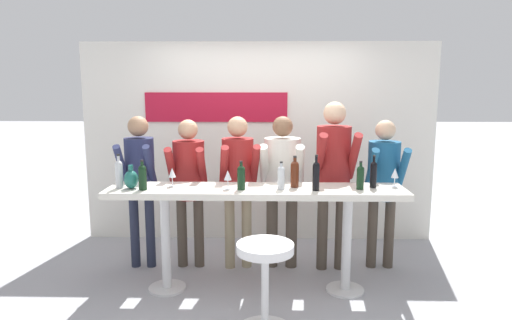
# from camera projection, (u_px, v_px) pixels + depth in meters

# --- Properties ---
(ground_plane) EXTENTS (40.00, 40.00, 0.00)m
(ground_plane) POSITION_uv_depth(u_px,v_px,m) (256.00, 290.00, 4.40)
(ground_plane) COLOR #9E9EA3
(back_wall) EXTENTS (4.37, 0.12, 2.47)m
(back_wall) POSITION_uv_depth(u_px,v_px,m) (258.00, 142.00, 5.73)
(back_wall) COLOR silver
(back_wall) RESTS_ON ground_plane
(tasting_table) EXTENTS (2.77, 0.51, 1.01)m
(tasting_table) POSITION_uv_depth(u_px,v_px,m) (256.00, 204.00, 4.26)
(tasting_table) COLOR silver
(tasting_table) RESTS_ON ground_plane
(bar_stool) EXTENTS (0.47, 0.47, 0.74)m
(bar_stool) POSITION_uv_depth(u_px,v_px,m) (265.00, 274.00, 3.56)
(bar_stool) COLOR silver
(bar_stool) RESTS_ON ground_plane
(person_far_left) EXTENTS (0.37, 0.49, 1.64)m
(person_far_left) POSITION_uv_depth(u_px,v_px,m) (140.00, 174.00, 4.80)
(person_far_left) COLOR #23283D
(person_far_left) RESTS_ON ground_plane
(person_left) EXTENTS (0.40, 0.50, 1.60)m
(person_left) POSITION_uv_depth(u_px,v_px,m) (189.00, 177.00, 4.82)
(person_left) COLOR #473D33
(person_left) RESTS_ON ground_plane
(person_center_left) EXTENTS (0.45, 0.56, 1.63)m
(person_center_left) POSITION_uv_depth(u_px,v_px,m) (238.00, 175.00, 4.79)
(person_center_left) COLOR gray
(person_center_left) RESTS_ON ground_plane
(person_center) EXTENTS (0.47, 0.55, 1.63)m
(person_center) POSITION_uv_depth(u_px,v_px,m) (282.00, 176.00, 4.80)
(person_center) COLOR #473D33
(person_center) RESTS_ON ground_plane
(person_center_right) EXTENTS (0.44, 0.56, 1.79)m
(person_center_right) POSITION_uv_depth(u_px,v_px,m) (333.00, 167.00, 4.73)
(person_center_right) COLOR #473D33
(person_center_right) RESTS_ON ground_plane
(person_right) EXTENTS (0.40, 0.50, 1.60)m
(person_right) POSITION_uv_depth(u_px,v_px,m) (383.00, 178.00, 4.79)
(person_right) COLOR #473D33
(person_right) RESTS_ON ground_plane
(wine_bottle_0) EXTENTS (0.07, 0.07, 0.28)m
(wine_bottle_0) POSITION_uv_depth(u_px,v_px,m) (143.00, 176.00, 4.13)
(wine_bottle_0) COLOR black
(wine_bottle_0) RESTS_ON tasting_table
(wine_bottle_1) EXTENTS (0.07, 0.07, 0.32)m
(wine_bottle_1) POSITION_uv_depth(u_px,v_px,m) (119.00, 173.00, 4.21)
(wine_bottle_1) COLOR #B7BCC1
(wine_bottle_1) RESTS_ON tasting_table
(wine_bottle_2) EXTENTS (0.06, 0.06, 0.31)m
(wine_bottle_2) POSITION_uv_depth(u_px,v_px,m) (374.00, 173.00, 4.22)
(wine_bottle_2) COLOR black
(wine_bottle_2) RESTS_ON tasting_table
(wine_bottle_3) EXTENTS (0.07, 0.07, 0.26)m
(wine_bottle_3) POSITION_uv_depth(u_px,v_px,m) (360.00, 176.00, 4.16)
(wine_bottle_3) COLOR black
(wine_bottle_3) RESTS_ON tasting_table
(wine_bottle_4) EXTENTS (0.07, 0.07, 0.26)m
(wine_bottle_4) POSITION_uv_depth(u_px,v_px,m) (281.00, 176.00, 4.16)
(wine_bottle_4) COLOR #B7BCC1
(wine_bottle_4) RESTS_ON tasting_table
(wine_bottle_5) EXTENTS (0.06, 0.06, 0.33)m
(wine_bottle_5) POSITION_uv_depth(u_px,v_px,m) (316.00, 175.00, 4.10)
(wine_bottle_5) COLOR black
(wine_bottle_5) RESTS_ON tasting_table
(wine_bottle_6) EXTENTS (0.08, 0.08, 0.30)m
(wine_bottle_6) POSITION_uv_depth(u_px,v_px,m) (295.00, 173.00, 4.24)
(wine_bottle_6) COLOR #4C1E0F
(wine_bottle_6) RESTS_ON tasting_table
(wine_bottle_7) EXTENTS (0.07, 0.07, 0.27)m
(wine_bottle_7) POSITION_uv_depth(u_px,v_px,m) (241.00, 176.00, 4.14)
(wine_bottle_7) COLOR black
(wine_bottle_7) RESTS_ON tasting_table
(wine_glass_0) EXTENTS (0.07, 0.07, 0.18)m
(wine_glass_0) POSITION_uv_depth(u_px,v_px,m) (228.00, 176.00, 4.16)
(wine_glass_0) COLOR silver
(wine_glass_0) RESTS_ON tasting_table
(wine_glass_1) EXTENTS (0.07, 0.07, 0.18)m
(wine_glass_1) POSITION_uv_depth(u_px,v_px,m) (395.00, 174.00, 4.26)
(wine_glass_1) COLOR silver
(wine_glass_1) RESTS_ON tasting_table
(wine_glass_2) EXTENTS (0.07, 0.07, 0.18)m
(wine_glass_2) POSITION_uv_depth(u_px,v_px,m) (172.00, 173.00, 4.28)
(wine_glass_2) COLOR silver
(wine_glass_2) RESTS_ON tasting_table
(decorative_vase) EXTENTS (0.13, 0.13, 0.22)m
(decorative_vase) POSITION_uv_depth(u_px,v_px,m) (131.00, 179.00, 4.20)
(decorative_vase) COLOR #1E665B
(decorative_vase) RESTS_ON tasting_table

